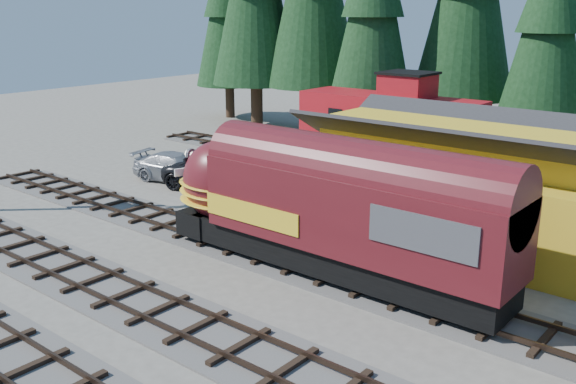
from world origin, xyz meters
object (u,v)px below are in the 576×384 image
Objects in this scene: depot at (459,171)px; pickup_truck_b at (178,168)px; pickup_truck_a at (221,173)px; caboose at (390,129)px; locomotive at (319,212)px.

depot reaches higher than pickup_truck_b.
pickup_truck_b is (-16.07, -1.30, -2.17)m from depot.
pickup_truck_a is 1.14× the size of pickup_truck_b.
depot is 10.79m from caboose.
caboose is 12.26m from pickup_truck_b.
caboose reaches higher than pickup_truck_b.
caboose is (-7.76, 7.50, -0.22)m from depot.
depot is 2.05× the size of pickup_truck_a.
pickup_truck_b is at bearing 159.30° from locomotive.
pickup_truck_a is at bearing -122.61° from caboose.
locomotive is 14.79m from pickup_truck_b.
caboose reaches higher than locomotive.
caboose is (-5.45, 14.00, 0.42)m from locomotive.
depot is 1.19× the size of caboose.
pickup_truck_b is (-2.96, -0.44, -0.07)m from pickup_truck_a.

